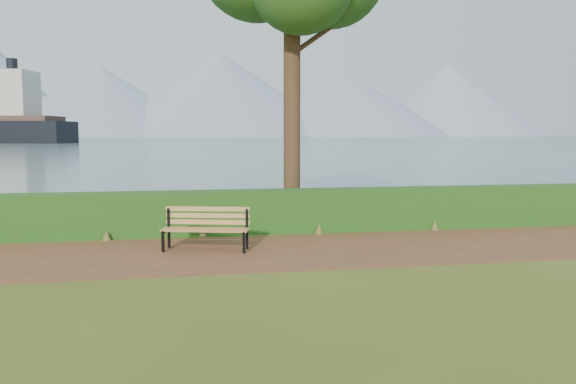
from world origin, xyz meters
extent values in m
plane|color=#444E16|center=(0.00, 0.00, 0.00)|extent=(140.00, 140.00, 0.00)
cube|color=#51321B|center=(0.00, 0.30, 0.01)|extent=(40.00, 3.40, 0.01)
cube|color=#134213|center=(0.00, 2.60, 0.50)|extent=(32.00, 0.85, 1.00)
cube|color=#3F5365|center=(0.00, 260.00, 0.01)|extent=(700.00, 510.00, 0.00)
cone|color=#798AA2|center=(-60.00, 395.00, 24.00)|extent=(160.00, 160.00, 48.00)
cone|color=#798AA2|center=(20.00, 405.00, 31.00)|extent=(190.00, 190.00, 62.00)
cone|color=#798AA2|center=(110.00, 400.00, 25.00)|extent=(170.00, 170.00, 50.00)
cone|color=#798AA2|center=(200.00, 410.00, 29.00)|extent=(150.00, 150.00, 58.00)
cone|color=#798AA2|center=(-10.00, 430.00, 17.50)|extent=(120.00, 120.00, 35.00)
cone|color=#798AA2|center=(150.00, 425.00, 20.00)|extent=(130.00, 130.00, 40.00)
cube|color=black|center=(-1.92, 0.59, 0.22)|extent=(0.06, 0.07, 0.43)
cube|color=black|center=(-1.82, 1.01, 0.42)|extent=(0.06, 0.07, 0.83)
cube|color=black|center=(-1.87, 0.80, 0.41)|extent=(0.17, 0.50, 0.05)
cube|color=black|center=(-0.35, 0.20, 0.22)|extent=(0.06, 0.07, 0.43)
cube|color=black|center=(-0.24, 0.61, 0.42)|extent=(0.06, 0.07, 0.83)
cube|color=black|center=(-0.30, 0.40, 0.41)|extent=(0.17, 0.50, 0.05)
cube|color=#A57B3F|center=(-1.13, 0.42, 0.43)|extent=(1.71, 0.51, 0.03)
cube|color=#A57B3F|center=(-1.10, 0.54, 0.43)|extent=(1.71, 0.51, 0.03)
cube|color=#A57B3F|center=(-1.07, 0.66, 0.43)|extent=(1.71, 0.51, 0.03)
cube|color=#A57B3F|center=(-1.04, 0.78, 0.43)|extent=(1.71, 0.51, 0.03)
cube|color=#A57B3F|center=(-1.02, 0.84, 0.55)|extent=(1.70, 0.46, 0.10)
cube|color=#A57B3F|center=(-1.02, 0.84, 0.69)|extent=(1.70, 0.46, 0.10)
cube|color=#A57B3F|center=(-1.02, 0.84, 0.82)|extent=(1.70, 0.46, 0.10)
cylinder|color=#342215|center=(1.21, 3.48, 3.82)|extent=(0.42, 0.42, 7.64)
cylinder|color=#342215|center=(1.69, 3.48, 4.67)|extent=(1.12, 0.13, 0.83)
cylinder|color=#342215|center=(0.79, 3.59, 5.20)|extent=(0.86, 0.40, 0.76)
cube|color=beige|center=(-41.90, 132.38, 11.28)|extent=(11.03, 10.48, 11.28)
cylinder|color=black|center=(-41.90, 132.38, 17.94)|extent=(2.46, 2.46, 3.59)
camera|label=1|loc=(-1.38, -10.63, 2.36)|focal=35.00mm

